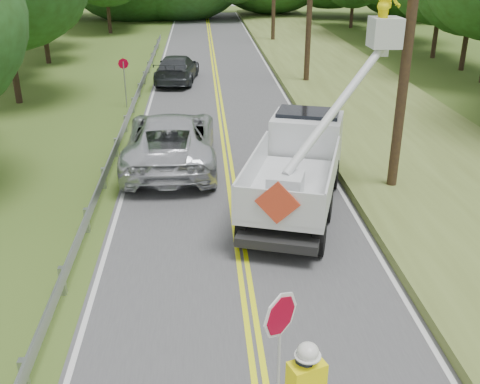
{
  "coord_description": "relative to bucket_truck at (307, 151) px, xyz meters",
  "views": [
    {
      "loc": [
        -0.91,
        -6.76,
        7.15
      ],
      "look_at": [
        0.0,
        6.0,
        1.5
      ],
      "focal_mm": 41.66,
      "sensor_mm": 36.0,
      "label": 1
    }
  ],
  "objects": [
    {
      "name": "road",
      "position": [
        -2.22,
        5.12,
        -1.5
      ],
      "size": [
        7.2,
        96.0,
        0.03
      ],
      "color": "#4A4A4C",
      "rests_on": "ground"
    },
    {
      "name": "suv_silver",
      "position": [
        -4.23,
        3.13,
        -0.56
      ],
      "size": [
        3.08,
        6.66,
        1.85
      ],
      "primitive_type": "imported",
      "rotation": [
        0.0,
        0.0,
        3.14
      ],
      "color": "silver",
      "rests_on": "road"
    },
    {
      "name": "stop_sign_permanent",
      "position": [
        -6.75,
        11.1,
        0.04
      ],
      "size": [
        0.49,
        0.13,
        2.35
      ],
      "color": "#9C9FA3",
      "rests_on": "ground"
    },
    {
      "name": "tall_grass_verge",
      "position": [
        4.88,
        5.12,
        -1.36
      ],
      "size": [
        7.0,
        96.0,
        0.3
      ],
      "primitive_type": "cube",
      "color": "#59652C",
      "rests_on": "ground"
    },
    {
      "name": "guardrail",
      "position": [
        -6.24,
        6.02,
        -0.95
      ],
      "size": [
        0.18,
        48.0,
        0.77
      ],
      "color": "#9C9FA3",
      "rests_on": "ground"
    },
    {
      "name": "suv_darkgrey",
      "position": [
        -4.46,
        16.43,
        -0.73
      ],
      "size": [
        2.67,
        5.4,
        1.51
      ],
      "primitive_type": "imported",
      "rotation": [
        0.0,
        0.0,
        3.03
      ],
      "color": "#34383C",
      "rests_on": "road"
    },
    {
      "name": "bucket_truck",
      "position": [
        0.0,
        0.0,
        0.0
      ],
      "size": [
        4.97,
        6.97,
        6.54
      ],
      "color": "black",
      "rests_on": "road"
    }
  ]
}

